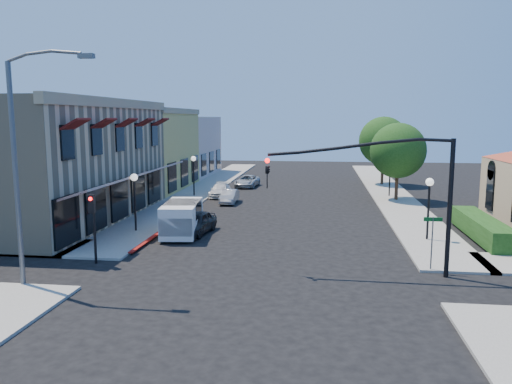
# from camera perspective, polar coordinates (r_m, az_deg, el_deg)

# --- Properties ---
(ground) EXTENTS (120.00, 120.00, 0.00)m
(ground) POSITION_cam_1_polar(r_m,az_deg,el_deg) (21.54, 0.34, -10.06)
(ground) COLOR black
(ground) RESTS_ON ground
(sidewalk_left) EXTENTS (3.50, 50.00, 0.12)m
(sidewalk_left) POSITION_cam_1_polar(r_m,az_deg,el_deg) (49.07, -5.91, 0.45)
(sidewalk_left) COLOR gray
(sidewalk_left) RESTS_ON ground
(sidewalk_right) EXTENTS (3.50, 50.00, 0.12)m
(sidewalk_right) POSITION_cam_1_polar(r_m,az_deg,el_deg) (48.16, 14.80, 0.06)
(sidewalk_right) COLOR gray
(sidewalk_right) RESTS_ON ground
(curb_red_strip) EXTENTS (0.25, 10.00, 0.06)m
(curb_red_strip) POSITION_cam_1_polar(r_m,az_deg,el_deg) (30.58, -10.74, -4.63)
(curb_red_strip) COLOR maroon
(curb_red_strip) RESTS_ON ground
(corner_brick_building) EXTENTS (11.77, 18.20, 8.10)m
(corner_brick_building) POSITION_cam_1_polar(r_m,az_deg,el_deg) (36.18, -22.41, 3.31)
(corner_brick_building) COLOR tan
(corner_brick_building) RESTS_ON ground
(yellow_stucco_building) EXTENTS (10.00, 12.00, 7.60)m
(yellow_stucco_building) POSITION_cam_1_polar(r_m,az_deg,el_deg) (49.75, -13.85, 4.69)
(yellow_stucco_building) COLOR tan
(yellow_stucco_building) RESTS_ON ground
(pink_stucco_building) EXTENTS (10.00, 12.00, 7.00)m
(pink_stucco_building) POSITION_cam_1_polar(r_m,az_deg,el_deg) (61.09, -9.76, 5.18)
(pink_stucco_building) COLOR beige
(pink_stucco_building) RESTS_ON ground
(hedge) EXTENTS (1.40, 8.00, 1.10)m
(hedge) POSITION_cam_1_polar(r_m,az_deg,el_deg) (31.43, 24.32, -4.89)
(hedge) COLOR #193E11
(hedge) RESTS_ON ground
(street_tree_a) EXTENTS (4.56, 4.56, 6.48)m
(street_tree_a) POSITION_cam_1_polar(r_m,az_deg,el_deg) (42.82, 15.92, 4.57)
(street_tree_a) COLOR #382416
(street_tree_a) RESTS_ON ground
(street_tree_b) EXTENTS (4.94, 4.94, 7.02)m
(street_tree_b) POSITION_cam_1_polar(r_m,az_deg,el_deg) (52.70, 14.36, 5.68)
(street_tree_b) COLOR #382416
(street_tree_b) RESTS_ON ground
(signal_mast_arm) EXTENTS (8.01, 0.39, 6.00)m
(signal_mast_arm) POSITION_cam_1_polar(r_m,az_deg,el_deg) (22.19, 16.03, 1.00)
(signal_mast_arm) COLOR black
(signal_mast_arm) RESTS_ON ground
(secondary_signal) EXTENTS (0.28, 0.42, 3.32)m
(secondary_signal) POSITION_cam_1_polar(r_m,az_deg,el_deg) (24.52, -18.14, -2.60)
(secondary_signal) COLOR black
(secondary_signal) RESTS_ON ground
(cobra_streetlight) EXTENTS (3.60, 0.25, 9.31)m
(cobra_streetlight) POSITION_cam_1_polar(r_m,az_deg,el_deg) (21.74, -25.10, 3.51)
(cobra_streetlight) COLOR #595B5E
(cobra_streetlight) RESTS_ON ground
(street_name_sign) EXTENTS (0.80, 0.06, 2.50)m
(street_name_sign) POSITION_cam_1_polar(r_m,az_deg,el_deg) (23.58, 19.50, -4.63)
(street_name_sign) COLOR #595B5E
(street_name_sign) RESTS_ON ground
(lamppost_left_near) EXTENTS (0.44, 0.44, 3.57)m
(lamppost_left_near) POSITION_cam_1_polar(r_m,az_deg,el_deg) (30.62, -13.72, 0.50)
(lamppost_left_near) COLOR black
(lamppost_left_near) RESTS_ON ground
(lamppost_left_far) EXTENTS (0.44, 0.44, 3.57)m
(lamppost_left_far) POSITION_cam_1_polar(r_m,az_deg,el_deg) (43.88, -7.14, 3.00)
(lamppost_left_far) COLOR black
(lamppost_left_far) RESTS_ON ground
(lamppost_right_near) EXTENTS (0.44, 0.44, 3.57)m
(lamppost_right_near) POSITION_cam_1_polar(r_m,az_deg,el_deg) (29.19, 19.18, -0.11)
(lamppost_right_near) COLOR black
(lamppost_right_near) RESTS_ON ground
(lamppost_right_far) EXTENTS (0.44, 0.44, 3.57)m
(lamppost_right_far) POSITION_cam_1_polar(r_m,az_deg,el_deg) (44.86, 15.09, 2.90)
(lamppost_right_far) COLOR black
(lamppost_right_far) RESTS_ON ground
(white_van) EXTENTS (2.37, 4.58, 1.95)m
(white_van) POSITION_cam_1_polar(r_m,az_deg,el_deg) (29.52, -8.47, -2.81)
(white_van) COLOR white
(white_van) RESTS_ON ground
(parked_car_a) EXTENTS (2.06, 4.07, 1.33)m
(parked_car_a) POSITION_cam_1_polar(r_m,az_deg,el_deg) (29.96, -6.88, -3.51)
(parked_car_a) COLOR black
(parked_car_a) RESTS_ON ground
(parked_car_b) EXTENTS (1.22, 3.36, 1.10)m
(parked_car_b) POSITION_cam_1_polar(r_m,az_deg,el_deg) (40.44, -3.08, -0.52)
(parked_car_b) COLOR #9C9DA1
(parked_car_b) RESTS_ON ground
(parked_car_c) EXTENTS (1.72, 3.93, 1.13)m
(parked_car_c) POSITION_cam_1_polar(r_m,az_deg,el_deg) (43.85, -4.10, 0.18)
(parked_car_c) COLOR silver
(parked_car_c) RESTS_ON ground
(parked_car_d) EXTENTS (2.31, 4.36, 1.17)m
(parked_car_d) POSITION_cam_1_polar(r_m,az_deg,el_deg) (50.09, -1.02, 1.26)
(parked_car_d) COLOR #B2B4B7
(parked_car_d) RESTS_ON ground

